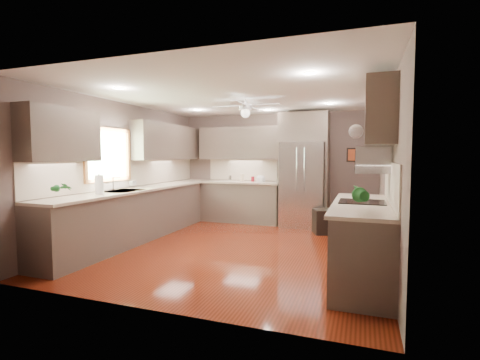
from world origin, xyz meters
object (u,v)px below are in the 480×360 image
Objects in this scene: bowl at (261,181)px; paper_towel at (99,185)px; potted_plant_left at (61,188)px; microwave at (373,160)px; stool at (325,221)px; refrigerator at (304,172)px; canister_d at (253,179)px; canister_c at (242,177)px; soap_bottle at (134,183)px; potted_plant_right at (361,194)px; canister_b at (230,178)px.

paper_towel reaches higher than bowl.
microwave reaches higher than potted_plant_left.
bowl is at bearing 157.17° from stool.
canister_d is at bearing 176.77° from refrigerator.
canister_c is 0.07× the size of refrigerator.
refrigerator is (2.67, 3.89, 0.09)m from potted_plant_left.
canister_d is at bearing -6.71° from canister_c.
paper_towel reaches higher than canister_d.
stool is at bearing -20.70° from canister_d.
potted_plant_right is at bearing -20.51° from soap_bottle.
canister_d is at bearing 69.31° from potted_plant_left.
canister_d is (0.56, -0.03, -0.01)m from canister_b.
potted_plant_left reaches higher than canister_d.
potted_plant_right is (2.93, -3.75, 0.11)m from canister_b.
canister_c is 0.27m from canister_d.
paper_towel is at bearing -114.82° from canister_d.
canister_b is 2.49m from soap_bottle.
soap_bottle is (-1.04, -2.26, 0.02)m from canister_b.
canister_b is 0.38× the size of paper_towel.
potted_plant_right is 3.27m from stool.
potted_plant_right reaches higher than canister_b.
potted_plant_left is at bearing -86.42° from soap_bottle.
bowl is at bearing -4.72° from canister_c.
canister_d is 0.05× the size of refrigerator.
canister_b reaches higher than stool.
potted_plant_left is (-0.93, -3.99, 0.09)m from canister_b.
soap_bottle is at bearing -128.83° from bowl.
potted_plant_left is at bearing -103.14° from canister_b.
paper_towel is (-0.93, -3.26, 0.07)m from canister_b.
soap_bottle is 0.33× the size of stool.
refrigerator reaches higher than soap_bottle.
stool is (2.26, -0.67, -0.77)m from canister_b.
microwave reaches higher than bowl.
potted_plant_left is at bearing -163.45° from microwave.
stool is (-0.80, 2.13, -1.24)m from microwave.
potted_plant_right reaches higher than canister_d.
microwave is at bearing -63.91° from refrigerator.
canister_d is at bearing 159.30° from stool.
paper_towel is at bearing -105.93° from canister_b.
canister_d is 0.21× the size of stool.
canister_d is 4.23m from potted_plant_left.
canister_c is 0.46m from bowl.
potted_plant_right is 0.67× the size of microwave.
bowl is at bearing 62.46° from paper_towel.
bowl is 0.72× the size of paper_towel.
potted_plant_right is at bearing -51.97° from canister_b.
potted_plant_right reaches higher than soap_bottle.
potted_plant_left is at bearing -110.69° from canister_d.
canister_d is 0.31× the size of potted_plant_right.
paper_towel is (-0.00, 0.72, -0.02)m from potted_plant_left.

